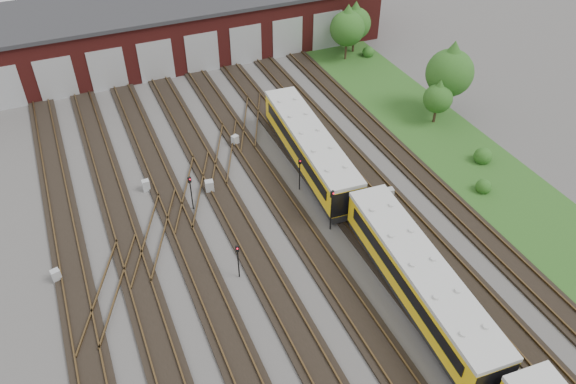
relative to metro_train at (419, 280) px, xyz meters
name	(u,v)px	position (x,y,z in m)	size (l,w,h in m)	color
ground	(313,300)	(-6.00, 2.68, -1.97)	(120.00, 120.00, 0.00)	#44423F
track_network	(307,293)	(-6.17, 3.27, -1.86)	(30.40, 70.00, 0.33)	black
maintenance_shed	(160,28)	(-6.01, 42.65, 1.24)	(51.00, 12.50, 6.35)	#561815
grass_verge	(459,152)	(13.00, 12.68, -1.94)	(8.00, 55.00, 0.05)	#21501A
metro_train	(419,280)	(0.00, 0.00, 0.00)	(3.87, 47.63, 3.20)	black
signal_mast_0	(238,257)	(-9.71, 6.52, -0.13)	(0.26, 0.24, 2.87)	black
signal_mast_1	(191,189)	(-10.58, 14.63, 0.00)	(0.27, 0.25, 3.07)	black
signal_mast_2	(300,171)	(-2.04, 13.55, -0.07)	(0.23, 0.22, 2.99)	black
signal_mast_3	(332,205)	(-1.91, 8.32, 0.32)	(0.31, 0.30, 3.60)	black
relay_cabinet_0	(56,276)	(-21.00, 11.09, -1.49)	(0.57, 0.47, 0.95)	#A3A5A8
relay_cabinet_1	(210,187)	(-8.76, 16.12, -1.42)	(0.66, 0.55, 1.09)	#A3A5A8
relay_cabinet_2	(146,185)	(-13.37, 18.40, -1.49)	(0.58, 0.48, 0.96)	#A3A5A8
relay_cabinet_3	(235,140)	(-4.64, 21.72, -1.49)	(0.57, 0.48, 0.96)	#A3A5A8
relay_cabinet_4	(389,194)	(3.87, 9.56, -1.44)	(0.64, 0.53, 1.06)	#A3A5A8
tree_0	(348,24)	(12.70, 33.26, 2.12)	(3.84, 3.84, 6.37)	#332316
tree_1	(355,20)	(14.45, 34.65, 1.88)	(3.61, 3.61, 5.99)	#332316
tree_2	(451,68)	(15.81, 19.05, 2.77)	(4.45, 4.45, 7.37)	#332316
tree_3	(438,95)	(13.94, 17.81, 0.91)	(2.71, 2.71, 4.49)	#332316
bush_0	(484,185)	(11.39, 7.45, -1.34)	(1.26, 1.26, 1.26)	#1C4914
bush_1	(483,154)	(13.99, 10.79, -1.20)	(1.53, 1.53, 1.53)	#1C4914
bush_2	(368,51)	(15.47, 32.91, -1.29)	(1.35, 1.35, 1.35)	#1C4914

